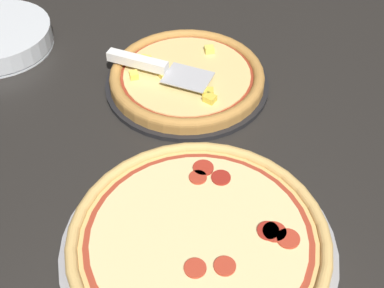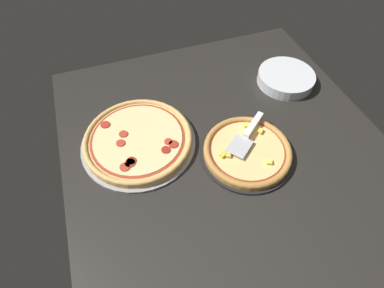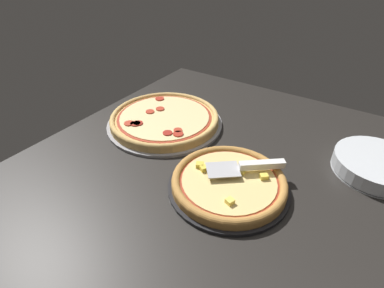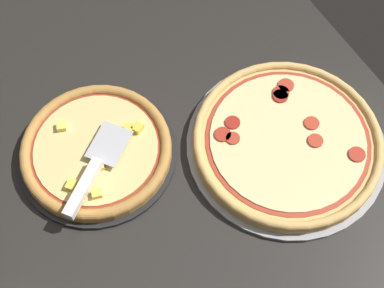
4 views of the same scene
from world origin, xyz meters
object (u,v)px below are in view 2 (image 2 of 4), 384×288
Objects in this scene: pizza_back at (138,139)px; serving_spatula at (251,129)px; pizza_front at (247,150)px; plate_stack at (286,78)px.

serving_spatula reaches higher than pizza_back.
serving_spatula is (6.82, -4.11, 2.83)cm from pizza_front.
pizza_back is 1.63× the size of plate_stack.
pizza_back is at bearing 100.26° from plate_stack.
serving_spatula reaches higher than pizza_front.
pizza_front is 1.58× the size of serving_spatula.
pizza_front is at bearing -116.29° from pizza_back.
plate_stack is (30.61, -33.44, -0.00)cm from pizza_front.
pizza_front is at bearing 132.46° from plate_stack.
plate_stack reaches higher than pizza_back.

